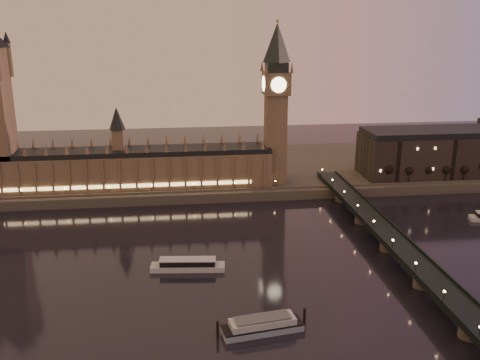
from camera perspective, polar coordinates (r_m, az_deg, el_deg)
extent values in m
plane|color=black|center=(239.74, -3.94, -10.42)|extent=(700.00, 700.00, 0.00)
cube|color=#423D35|center=(394.90, -0.90, 1.08)|extent=(560.00, 130.00, 6.00)
cube|color=brown|center=(348.12, -11.67, 0.97)|extent=(180.00, 26.00, 22.00)
cube|color=black|center=(345.01, -11.80, 2.99)|extent=(180.00, 22.00, 3.20)
cube|color=#FFCC7F|center=(336.86, -11.79, -0.62)|extent=(153.00, 0.25, 2.20)
cube|color=brown|center=(348.29, 3.78, 4.35)|extent=(13.00, 13.00, 58.00)
cube|color=brown|center=(342.47, 3.89, 10.24)|extent=(16.00, 16.00, 14.00)
cylinder|color=#FFEAA5|center=(334.48, 4.16, 10.08)|extent=(9.60, 0.35, 9.60)
cylinder|color=#FFEAA5|center=(341.04, 2.52, 10.24)|extent=(0.35, 9.60, 9.60)
cube|color=black|center=(341.51, 3.93, 11.91)|extent=(13.00, 13.00, 6.00)
cone|color=black|center=(340.61, 3.98, 14.42)|extent=(17.68, 17.68, 24.00)
sphere|color=gold|center=(340.37, 4.02, 16.61)|extent=(2.00, 2.00, 2.00)
cube|color=black|center=(256.93, 17.15, -7.28)|extent=(13.00, 260.00, 2.00)
cube|color=black|center=(253.92, 15.87, -7.09)|extent=(0.60, 260.00, 1.00)
cube|color=black|center=(258.90, 18.46, -6.85)|extent=(0.60, 260.00, 1.00)
cube|color=black|center=(395.86, 20.63, 2.57)|extent=(110.00, 36.00, 28.00)
cube|color=black|center=(392.58, 20.86, 4.84)|extent=(108.00, 34.00, 4.00)
cylinder|color=black|center=(363.68, 15.41, 0.26)|extent=(0.70, 0.70, 8.28)
sphere|color=black|center=(362.53, 15.46, 0.92)|extent=(5.52, 5.52, 5.52)
cylinder|color=black|center=(368.96, 17.35, 0.33)|extent=(0.70, 0.70, 8.28)
sphere|color=black|center=(367.83, 17.41, 0.98)|extent=(5.52, 5.52, 5.52)
cylinder|color=black|center=(374.66, 19.24, 0.40)|extent=(0.70, 0.70, 8.28)
sphere|color=black|center=(373.54, 19.30, 1.03)|extent=(5.52, 5.52, 5.52)
cylinder|color=black|center=(380.75, 21.07, 0.46)|extent=(0.70, 0.70, 8.28)
sphere|color=black|center=(379.65, 21.14, 1.09)|extent=(5.52, 5.52, 5.52)
cylinder|color=black|center=(387.21, 22.84, 0.52)|extent=(0.70, 0.70, 8.28)
sphere|color=black|center=(386.14, 22.91, 1.14)|extent=(5.52, 5.52, 5.52)
cube|color=silver|center=(247.50, -5.59, -9.24)|extent=(34.13, 10.66, 2.46)
cube|color=black|center=(246.44, -5.61, -8.72)|extent=(25.32, 8.47, 2.46)
cube|color=silver|center=(245.82, -5.62, -8.42)|extent=(26.01, 8.83, 0.45)
cube|color=#8A9BB0|center=(202.20, 2.40, -15.56)|extent=(30.58, 12.84, 2.41)
cube|color=black|center=(201.44, 2.41, -15.21)|extent=(30.58, 12.84, 0.46)
cube|color=silver|center=(200.69, 2.41, -14.87)|extent=(24.95, 11.06, 2.41)
cube|color=#595B5E|center=(199.89, 2.42, -14.49)|extent=(21.14, 9.57, 0.65)
cylinder|color=black|center=(198.15, -2.40, -15.63)|extent=(1.02, 1.02, 6.30)
cylinder|color=black|center=(207.15, 6.89, -14.19)|extent=(1.02, 1.02, 6.30)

